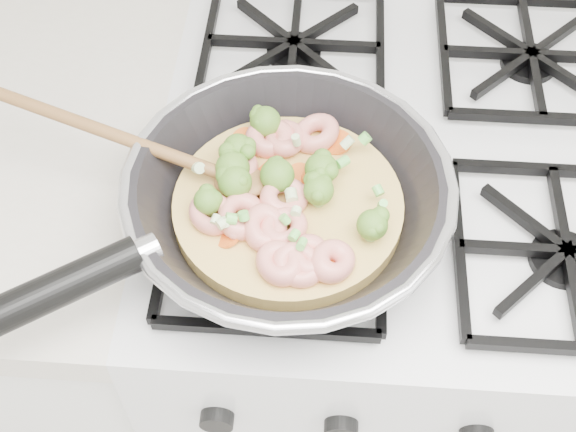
{
  "coord_description": "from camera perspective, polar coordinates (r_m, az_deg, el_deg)",
  "views": [
    {
      "loc": [
        -0.1,
        1.1,
        1.56
      ],
      "look_at": [
        -0.14,
        1.57,
        0.93
      ],
      "focal_mm": 47.25,
      "sensor_mm": 36.0,
      "label": 1
    }
  ],
  "objects": [
    {
      "name": "skillet",
      "position": [
        0.76,
        -0.53,
        1.29
      ],
      "size": [
        0.51,
        0.38,
        0.09
      ],
      "rotation": [
        0.0,
        0.0,
        -0.33
      ],
      "color": "black",
      "rests_on": "stove"
    },
    {
      "name": "stove",
      "position": [
        1.26,
        6.75,
        -8.3
      ],
      "size": [
        0.6,
        0.6,
        0.92
      ],
      "color": "silver",
      "rests_on": "ground"
    }
  ]
}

